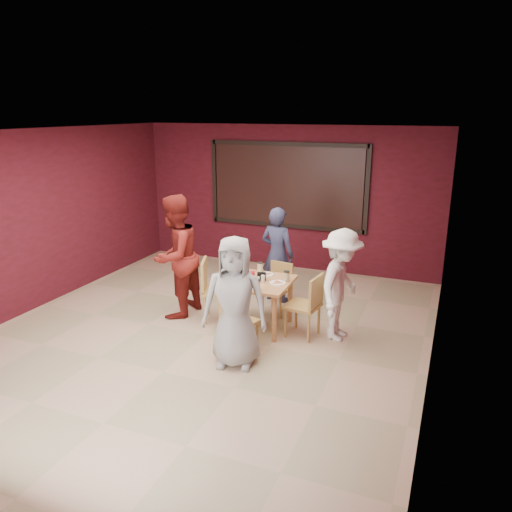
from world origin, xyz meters
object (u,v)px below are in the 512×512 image
at_px(chair_back, 279,285).
at_px(diner_right, 341,285).
at_px(diner_back, 277,255).
at_px(diner_left, 175,257).
at_px(diner_front, 235,302).
at_px(dining_table, 259,286).
at_px(chair_right, 308,303).
at_px(chair_left, 213,286).
at_px(chair_front, 237,319).

relative_size(chair_back, diner_right, 0.51).
bearing_deg(diner_right, chair_back, 68.51).
height_order(diner_back, diner_left, diner_left).
distance_m(diner_front, diner_left, 1.85).
height_order(chair_back, diner_back, diner_back).
distance_m(dining_table, chair_right, 0.76).
xyz_separation_m(chair_left, chair_right, (1.48, -0.04, -0.02)).
relative_size(diner_front, diner_right, 1.06).
bearing_deg(diner_back, diner_front, 105.38).
xyz_separation_m(chair_front, diner_front, (0.11, -0.29, 0.36)).
bearing_deg(diner_right, chair_right, 113.96).
xyz_separation_m(diner_back, diner_right, (1.29, -1.03, -0.01)).
relative_size(chair_back, diner_back, 0.50).
height_order(chair_left, diner_back, diner_back).
relative_size(chair_left, diner_back, 0.60).
height_order(diner_front, diner_right, diner_front).
distance_m(chair_left, diner_back, 1.31).
bearing_deg(chair_right, chair_left, 178.64).
relative_size(dining_table, diner_back, 0.59).
distance_m(chair_front, chair_right, 1.07).
bearing_deg(diner_front, diner_right, 36.94).
bearing_deg(diner_back, dining_table, 105.09).
bearing_deg(chair_right, diner_right, 18.18).
bearing_deg(chair_front, chair_left, 132.65).
bearing_deg(dining_table, chair_back, 84.52).
bearing_deg(chair_back, chair_right, -45.98).
xyz_separation_m(chair_front, diner_right, (1.14, 0.93, 0.31)).
xyz_separation_m(chair_back, chair_left, (-0.80, -0.67, 0.09)).
xyz_separation_m(chair_right, diner_left, (-2.09, 0.01, 0.43)).
height_order(dining_table, chair_back, dining_table).
xyz_separation_m(diner_back, diner_left, (-1.22, -1.16, 0.15)).
bearing_deg(diner_left, chair_left, 96.58).
distance_m(dining_table, diner_right, 1.18).
distance_m(chair_back, chair_right, 0.98).
bearing_deg(diner_left, chair_back, 120.40).
relative_size(chair_right, diner_right, 0.58).
distance_m(chair_left, diner_front, 1.45).
bearing_deg(diner_front, chair_back, 79.35).
xyz_separation_m(dining_table, diner_right, (1.16, 0.11, 0.14)).
bearing_deg(diner_back, chair_front, 103.12).
xyz_separation_m(dining_table, diner_back, (-0.13, 1.14, 0.15)).
bearing_deg(chair_left, diner_front, -51.97).
bearing_deg(chair_back, diner_right, -27.27).
height_order(dining_table, diner_back, diner_back).
distance_m(chair_right, diner_left, 2.14).
distance_m(dining_table, diner_left, 1.38).
xyz_separation_m(chair_front, chair_left, (-0.76, 0.83, 0.07)).
bearing_deg(chair_right, diner_left, 179.71).
bearing_deg(dining_table, chair_left, 179.51).
relative_size(chair_front, diner_right, 0.53).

